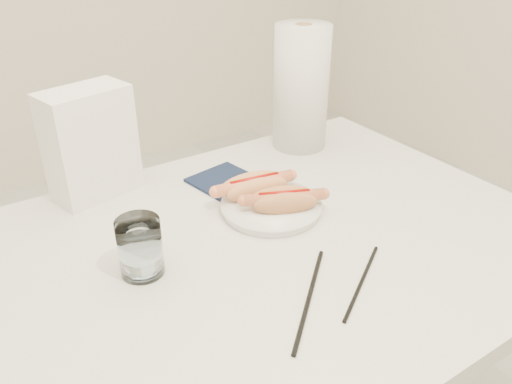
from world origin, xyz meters
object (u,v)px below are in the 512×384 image
table (240,276)px  plate (271,208)px  napkin_box (90,143)px  paper_towel_roll (301,88)px  water_glass (140,247)px  hotdog_left (254,186)px  hotdog_right (284,200)px

table → plate: bearing=31.9°
napkin_box → paper_towel_roll: 0.52m
water_glass → napkin_box: size_ratio=0.44×
table → napkin_box: napkin_box is taller
plate → hotdog_left: size_ratio=1.14×
hotdog_left → hotdog_right: hotdog_left is taller
napkin_box → hotdog_left: bearing=-54.0°
napkin_box → paper_towel_roll: paper_towel_roll is taller
plate → hotdog_right: size_ratio=1.26×
plate → napkin_box: (-0.27, 0.27, 0.11)m
plate → paper_towel_roll: (0.25, 0.23, 0.14)m
hotdog_right → paper_towel_roll: bearing=71.3°
hotdog_left → napkin_box: 0.35m
hotdog_left → napkin_box: size_ratio=0.75×
table → hotdog_left: 0.20m
table → hotdog_left: bearing=47.6°
plate → paper_towel_roll: bearing=43.0°
hotdog_left → table: bearing=-123.9°
table → paper_towel_roll: (0.37, 0.31, 0.21)m
napkin_box → paper_towel_roll: (0.51, -0.04, 0.04)m
plate → napkin_box: bearing=134.3°
hotdog_left → water_glass: water_glass is taller
paper_towel_roll → table: bearing=-140.3°
table → hotdog_right: hotdog_right is taller
water_glass → napkin_box: bearing=84.8°
napkin_box → water_glass: bearing=-108.2°
hotdog_left → hotdog_right: bearing=-68.2°
table → hotdog_left: size_ratio=6.97×
water_glass → napkin_box: 0.32m
water_glass → paper_towel_roll: paper_towel_roll is taller
plate → hotdog_left: (-0.01, 0.05, 0.03)m
plate → water_glass: (-0.29, -0.04, 0.04)m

